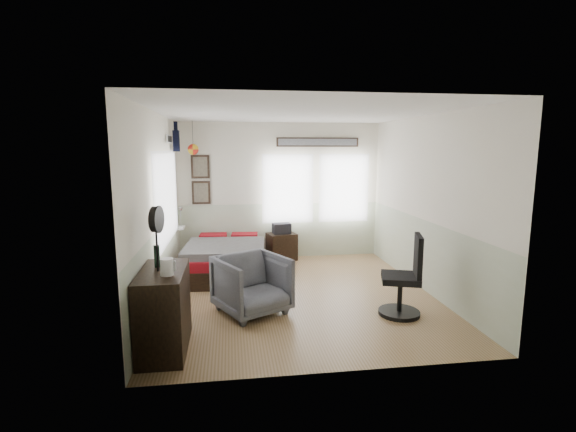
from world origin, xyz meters
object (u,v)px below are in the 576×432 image
bed (226,259)px  task_chair (405,283)px  nightstand (282,246)px  dresser (164,310)px  armchair (252,285)px

bed → task_chair: bearing=-38.1°
nightstand → task_chair: task_chair is taller
dresser → task_chair: task_chair is taller
armchair → nightstand: size_ratio=1.62×
armchair → dresser: bearing=-166.1°
dresser → nightstand: bearing=63.9°
dresser → task_chair: 3.06m
nightstand → armchair: bearing=-119.4°
armchair → task_chair: task_chair is taller
task_chair → dresser: bearing=-151.9°
bed → dresser: size_ratio=1.90×
task_chair → bed: bearing=155.5°
bed → armchair: 1.83m
dresser → armchair: 1.36m
nightstand → task_chair: bearing=-81.1°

